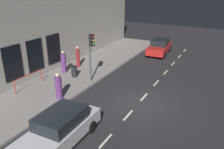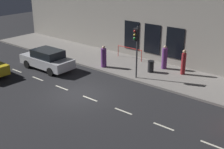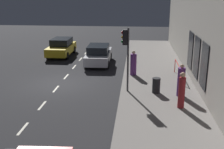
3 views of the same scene
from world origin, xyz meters
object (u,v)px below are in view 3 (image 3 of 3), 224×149
(parked_car_1, at_px, (61,47))
(pedestrian_2, at_px, (181,81))
(parked_car_0, at_px, (99,55))
(trash_bin, at_px, (156,85))
(pedestrian_0, at_px, (133,64))
(traffic_light, at_px, (126,46))
(pedestrian_1, at_px, (182,91))

(parked_car_1, distance_m, pedestrian_2, 13.62)
(parked_car_0, bearing_deg, trash_bin, -59.07)
(parked_car_0, height_order, pedestrian_0, pedestrian_0)
(pedestrian_2, bearing_deg, trash_bin, -90.76)
(traffic_light, relative_size, trash_bin, 4.20)
(pedestrian_2, distance_m, trash_bin, 1.42)
(pedestrian_1, distance_m, trash_bin, 2.39)
(pedestrian_1, relative_size, trash_bin, 2.12)
(parked_car_1, xyz_separation_m, pedestrian_1, (9.16, -11.59, 0.24))
(parked_car_1, relative_size, trash_bin, 4.94)
(parked_car_0, xyz_separation_m, pedestrian_0, (2.87, -3.33, 0.14))
(traffic_light, distance_m, parked_car_0, 7.36)
(parked_car_1, bearing_deg, pedestrian_0, 138.38)
(traffic_light, height_order, pedestrian_2, traffic_light)
(pedestrian_2, bearing_deg, pedestrian_0, -129.83)
(traffic_light, relative_size, parked_car_0, 0.81)
(trash_bin, bearing_deg, parked_car_0, 122.06)
(pedestrian_0, height_order, trash_bin, pedestrian_0)
(traffic_light, distance_m, trash_bin, 2.87)
(parked_car_1, bearing_deg, pedestrian_1, 128.95)
(pedestrian_0, bearing_deg, trash_bin, -22.82)
(traffic_light, distance_m, pedestrian_1, 4.06)
(parked_car_1, xyz_separation_m, pedestrian_2, (9.36, -9.89, 0.20))
(pedestrian_0, distance_m, pedestrian_1, 6.05)
(parked_car_1, height_order, pedestrian_0, pedestrian_0)
(parked_car_0, relative_size, pedestrian_0, 2.64)
(pedestrian_1, height_order, trash_bin, pedestrian_1)
(trash_bin, bearing_deg, parked_car_1, 130.21)
(parked_car_0, distance_m, trash_bin, 8.00)
(parked_car_0, relative_size, trash_bin, 5.17)
(pedestrian_1, distance_m, pedestrian_2, 1.71)
(parked_car_0, xyz_separation_m, pedestrian_2, (5.56, -7.15, 0.20))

